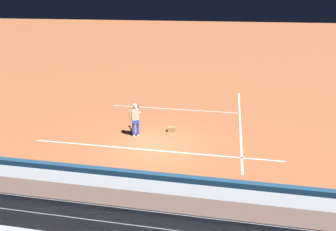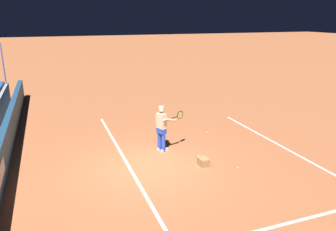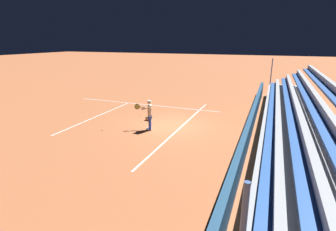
# 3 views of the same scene
# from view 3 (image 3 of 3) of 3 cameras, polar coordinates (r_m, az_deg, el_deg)

# --- Properties ---
(ground_plane) EXTENTS (160.00, 160.00, 0.00)m
(ground_plane) POSITION_cam_3_polar(r_m,az_deg,el_deg) (15.76, 1.25, -2.19)
(ground_plane) COLOR #B7663D
(court_baseline_white) EXTENTS (12.00, 0.10, 0.01)m
(court_baseline_white) POSITION_cam_3_polar(r_m,az_deg,el_deg) (15.60, 2.97, -2.40)
(court_baseline_white) COLOR white
(court_baseline_white) RESTS_ON ground
(court_sideline_white) EXTENTS (0.10, 12.00, 0.01)m
(court_sideline_white) POSITION_cam_3_polar(r_m,az_deg,el_deg) (20.94, -5.06, 2.39)
(court_sideline_white) COLOR white
(court_sideline_white) RESTS_ON ground
(court_service_line_white) EXTENTS (8.22, 0.10, 0.01)m
(court_service_line_white) POSITION_cam_3_polar(r_m,az_deg,el_deg) (18.34, -15.06, -0.10)
(court_service_line_white) COLOR white
(court_service_line_white) RESTS_ON ground
(back_wall_sponsor_board) EXTENTS (24.34, 0.25, 1.10)m
(back_wall_sponsor_board) POSITION_cam_3_polar(r_m,az_deg,el_deg) (14.73, 17.47, -2.04)
(back_wall_sponsor_board) COLOR navy
(back_wall_sponsor_board) RESTS_ON ground
(bleacher_stand) EXTENTS (23.13, 3.20, 3.40)m
(bleacher_stand) POSITION_cam_3_polar(r_m,az_deg,el_deg) (14.70, 26.20, -2.16)
(bleacher_stand) COLOR #9EA3A8
(bleacher_stand) RESTS_ON ground
(tennis_player) EXTENTS (0.57, 1.08, 1.71)m
(tennis_player) POSITION_cam_3_polar(r_m,az_deg,el_deg) (14.79, -4.10, 0.15)
(tennis_player) COLOR blue
(tennis_player) RESTS_ON ground
(ball_box_cardboard) EXTENTS (0.42, 0.32, 0.26)m
(ball_box_cardboard) POSITION_cam_3_polar(r_m,az_deg,el_deg) (16.86, -4.20, -0.55)
(ball_box_cardboard) COLOR #A87F51
(ball_box_cardboard) RESTS_ON ground
(tennis_ball_near_player) EXTENTS (0.07, 0.07, 0.07)m
(tennis_ball_near_player) POSITION_cam_3_polar(r_m,az_deg,el_deg) (17.84, -6.01, 0.03)
(tennis_ball_near_player) COLOR #CCE533
(tennis_ball_near_player) RESTS_ON ground
(tennis_ball_by_box) EXTENTS (0.07, 0.07, 0.07)m
(tennis_ball_by_box) POSITION_cam_3_polar(r_m,az_deg,el_deg) (21.13, -6.65, 2.56)
(tennis_ball_by_box) COLOR #CCE533
(tennis_ball_by_box) RESTS_ON ground
(tennis_ball_on_baseline) EXTENTS (0.07, 0.07, 0.07)m
(tennis_ball_on_baseline) POSITION_cam_3_polar(r_m,az_deg,el_deg) (16.36, -5.73, -1.47)
(tennis_ball_on_baseline) COLOR #CCE533
(tennis_ball_on_baseline) RESTS_ON ground
(tennis_ball_far_left) EXTENTS (0.07, 0.07, 0.07)m
(tennis_ball_far_left) POSITION_cam_3_polar(r_m,az_deg,el_deg) (15.39, -14.07, -3.03)
(tennis_ball_far_left) COLOR #CCE533
(tennis_ball_far_left) RESTS_ON ground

